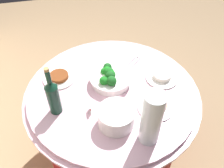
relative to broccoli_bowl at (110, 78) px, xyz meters
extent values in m
plane|color=#9E7F5B|center=(-0.06, 0.00, -0.79)|extent=(6.00, 6.00, 0.00)
cylinder|color=maroon|center=(-0.06, 0.00, -0.44)|extent=(1.01, 1.01, 0.69)
cylinder|color=#E0B2C6|center=(-0.06, 0.00, -0.09)|extent=(1.16, 1.16, 0.02)
cylinder|color=#E0B2C6|center=(-0.06, 0.00, -0.06)|extent=(1.10, 1.10, 0.03)
cylinder|color=white|center=(0.00, 0.00, -0.02)|extent=(0.26, 0.26, 0.05)
cylinder|color=white|center=(0.00, 0.00, 0.01)|extent=(0.28, 0.28, 0.01)
sphere|color=#19571E|center=(-0.02, 0.00, 0.03)|extent=(0.06, 0.06, 0.06)
sphere|color=#19741E|center=(-0.05, 0.05, 0.04)|extent=(0.06, 0.06, 0.06)
sphere|color=#195B1E|center=(-0.07, 0.01, 0.04)|extent=(0.07, 0.07, 0.07)
sphere|color=#19561E|center=(0.07, 0.01, 0.03)|extent=(0.06, 0.06, 0.06)
sphere|color=#19801E|center=(0.04, 0.01, 0.03)|extent=(0.06, 0.06, 0.06)
sphere|color=#19771E|center=(0.04, 0.03, 0.03)|extent=(0.05, 0.05, 0.05)
sphere|color=#19681E|center=(0.02, 0.00, 0.03)|extent=(0.07, 0.07, 0.07)
sphere|color=#197C1E|center=(0.00, -0.01, 0.03)|extent=(0.06, 0.06, 0.06)
cylinder|color=white|center=(-0.33, 0.04, -0.04)|extent=(0.21, 0.21, 0.01)
cylinder|color=white|center=(-0.33, 0.04, -0.03)|extent=(0.21, 0.21, 0.01)
cylinder|color=white|center=(-0.33, 0.04, -0.02)|extent=(0.21, 0.21, 0.01)
cylinder|color=white|center=(-0.33, 0.04, -0.01)|extent=(0.21, 0.21, 0.01)
cylinder|color=white|center=(-0.33, 0.04, 0.00)|extent=(0.21, 0.21, 0.01)
cylinder|color=white|center=(-0.33, 0.04, 0.01)|extent=(0.21, 0.21, 0.01)
cylinder|color=white|center=(-0.33, 0.04, 0.02)|extent=(0.21, 0.21, 0.01)
cylinder|color=white|center=(-0.33, 0.04, 0.03)|extent=(0.21, 0.21, 0.01)
cylinder|color=white|center=(-0.33, 0.04, 0.04)|extent=(0.21, 0.21, 0.01)
cylinder|color=white|center=(-0.33, 0.04, 0.05)|extent=(0.21, 0.21, 0.01)
cylinder|color=white|center=(-0.33, 0.04, 0.06)|extent=(0.21, 0.21, 0.01)
cylinder|color=#123625|center=(-0.16, 0.37, 0.05)|extent=(0.07, 0.07, 0.20)
cone|color=#123625|center=(-0.16, 0.37, 0.17)|extent=(0.07, 0.07, 0.04)
cylinder|color=#123625|center=(-0.16, 0.37, 0.23)|extent=(0.03, 0.03, 0.08)
cylinder|color=#B2844C|center=(-0.16, 0.37, 0.28)|extent=(0.03, 0.03, 0.02)
cylinder|color=silver|center=(-0.46, -0.11, 0.12)|extent=(0.11, 0.11, 0.34)
sphere|color=#E5B26B|center=(-0.44, -0.11, -0.01)|extent=(0.06, 0.06, 0.06)
sphere|color=#E5B26B|center=(-0.47, -0.09, -0.01)|extent=(0.06, 0.06, 0.06)
sphere|color=#E5B26B|center=(-0.47, -0.13, -0.01)|extent=(0.06, 0.06, 0.06)
sphere|color=#72C64C|center=(-0.45, -0.10, 0.05)|extent=(0.06, 0.06, 0.06)
sphere|color=#72C64C|center=(-0.48, -0.10, 0.05)|extent=(0.06, 0.06, 0.06)
sphere|color=#72C64C|center=(-0.46, -0.13, 0.05)|extent=(0.06, 0.06, 0.06)
sphere|color=red|center=(-0.46, -0.09, 0.10)|extent=(0.06, 0.06, 0.06)
sphere|color=red|center=(-0.48, -0.11, 0.10)|extent=(0.06, 0.06, 0.06)
sphere|color=red|center=(-0.45, -0.13, 0.10)|extent=(0.06, 0.06, 0.06)
sphere|color=#E5B26B|center=(-0.47, -0.09, 0.15)|extent=(0.06, 0.06, 0.06)
sphere|color=#E5B26B|center=(-0.48, -0.12, 0.15)|extent=(0.06, 0.06, 0.06)
sphere|color=#E5B26B|center=(-0.44, -0.12, 0.15)|extent=(0.06, 0.06, 0.06)
sphere|color=#72C64C|center=(-0.48, -0.10, 0.21)|extent=(0.06, 0.06, 0.06)
sphere|color=#72C64C|center=(-0.47, -0.13, 0.21)|extent=(0.06, 0.06, 0.06)
sphere|color=#72C64C|center=(-0.44, -0.10, 0.21)|extent=(0.06, 0.06, 0.06)
cylinder|color=silver|center=(0.15, -0.21, -0.04)|extent=(0.12, 0.12, 0.01)
cylinder|color=silver|center=(0.17, -0.19, -0.04)|extent=(0.12, 0.12, 0.01)
sphere|color=silver|center=(0.22, -0.26, -0.04)|extent=(0.01, 0.01, 0.01)
cylinder|color=white|center=(0.12, 0.33, -0.04)|extent=(0.22, 0.22, 0.01)
cylinder|color=brown|center=(0.12, 0.33, -0.02)|extent=(0.13, 0.13, 0.03)
cylinder|color=white|center=(-0.27, -0.22, -0.04)|extent=(0.22, 0.22, 0.01)
cylinder|color=#B77038|center=(-0.27, -0.22, -0.02)|extent=(0.13, 0.13, 0.03)
cylinder|color=white|center=(-0.04, -0.35, -0.04)|extent=(0.22, 0.22, 0.01)
cylinder|color=white|center=(-0.04, -0.35, -0.02)|extent=(0.12, 0.12, 0.03)
cube|color=white|center=(-0.21, 0.17, -0.02)|extent=(0.05, 0.01, 0.05)
cube|color=maroon|center=(-0.21, 0.17, 0.00)|extent=(0.05, 0.01, 0.01)
camera|label=1|loc=(-1.13, 0.24, 1.10)|focal=38.84mm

